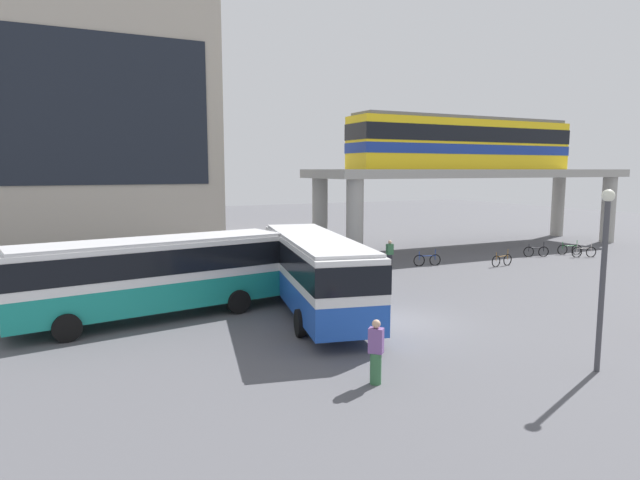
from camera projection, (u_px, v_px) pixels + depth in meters
ground_plane at (296, 277)px, 30.41m from camera, size 120.00×120.00×0.00m
station_building at (35, 128)px, 41.22m from camera, size 25.30×13.62×18.19m
elevated_platform at (475, 181)px, 41.60m from camera, size 26.31×6.63×5.97m
train at (464, 143)px, 40.72m from camera, size 18.73×2.96×3.84m
bus_main at (315, 266)px, 22.62m from camera, size 4.84×11.33×3.22m
bus_secondary at (154, 270)px, 21.77m from camera, size 11.30×4.24×3.22m
bicycle_green at (570, 249)px, 38.57m from camera, size 1.70×0.69×1.04m
bicycle_black at (536, 251)px, 37.59m from camera, size 1.68×0.73×1.04m
bicycle_blue at (427, 260)px, 34.05m from camera, size 1.74×0.52×1.04m
bicycle_silver at (584, 252)px, 37.37m from camera, size 1.71×0.64×1.04m
bicycle_brown at (502, 260)px, 33.92m from camera, size 1.79×0.23×1.04m
pedestrian_near_building at (376, 353)px, 15.17m from camera, size 0.46×0.47×1.84m
pedestrian_at_kerb at (390, 255)px, 33.17m from camera, size 0.41×0.32×1.70m
lamp_post at (604, 264)px, 15.83m from camera, size 0.36×0.36×5.39m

